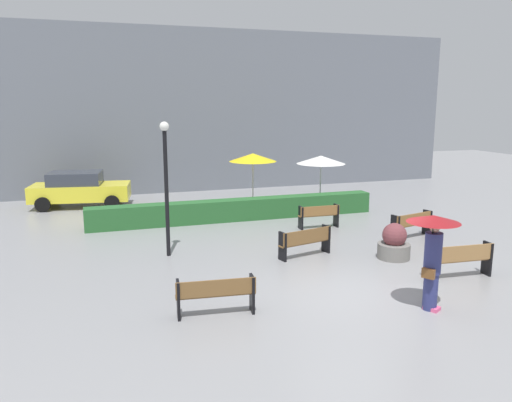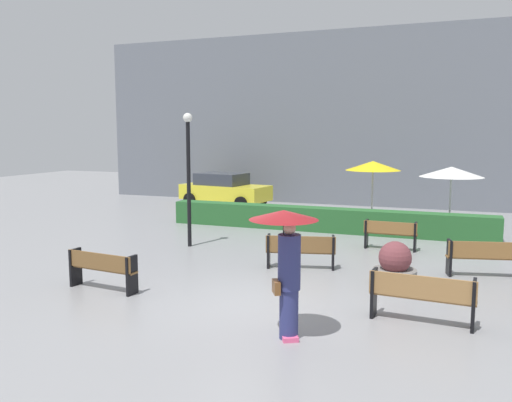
{
  "view_description": "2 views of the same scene",
  "coord_description": "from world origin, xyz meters",
  "px_view_note": "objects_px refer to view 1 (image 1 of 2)",
  "views": [
    {
      "loc": [
        -5.75,
        -10.26,
        4.58
      ],
      "look_at": [
        -0.9,
        4.58,
        1.51
      ],
      "focal_mm": 35.23,
      "sensor_mm": 36.0,
      "label": 1
    },
    {
      "loc": [
        3.74,
        -9.48,
        3.43
      ],
      "look_at": [
        -1.43,
        4.21,
        1.54
      ],
      "focal_mm": 36.69,
      "sensor_mm": 36.0,
      "label": 2
    }
  ],
  "objects_px": {
    "patio_umbrella_yellow": "(253,158)",
    "planter_pot": "(394,243)",
    "pedestrian_with_umbrella": "(433,245)",
    "parked_car": "(79,189)",
    "bench_far_right": "(412,223)",
    "lamp_post": "(166,175)",
    "patio_umbrella_white": "(321,160)",
    "bench_near_right": "(460,258)",
    "bench_mid_center": "(306,240)",
    "bench_near_left": "(216,293)",
    "bench_back_row": "(319,215)"
  },
  "relations": [
    {
      "from": "bench_mid_center",
      "to": "lamp_post",
      "type": "height_order",
      "value": "lamp_post"
    },
    {
      "from": "bench_far_right",
      "to": "planter_pot",
      "type": "bearing_deg",
      "value": -136.58
    },
    {
      "from": "bench_near_right",
      "to": "bench_near_left",
      "type": "bearing_deg",
      "value": -177.08
    },
    {
      "from": "parked_car",
      "to": "lamp_post",
      "type": "bearing_deg",
      "value": -72.7
    },
    {
      "from": "bench_near_left",
      "to": "patio_umbrella_white",
      "type": "height_order",
      "value": "patio_umbrella_white"
    },
    {
      "from": "bench_mid_center",
      "to": "bench_near_right",
      "type": "height_order",
      "value": "bench_near_right"
    },
    {
      "from": "pedestrian_with_umbrella",
      "to": "patio_umbrella_yellow",
      "type": "xyz_separation_m",
      "value": [
        -0.32,
        11.93,
        0.72
      ]
    },
    {
      "from": "bench_far_right",
      "to": "bench_near_right",
      "type": "bearing_deg",
      "value": -107.71
    },
    {
      "from": "parked_car",
      "to": "bench_mid_center",
      "type": "bearing_deg",
      "value": -56.5
    },
    {
      "from": "bench_near_left",
      "to": "parked_car",
      "type": "relative_size",
      "value": 0.4
    },
    {
      "from": "bench_mid_center",
      "to": "patio_umbrella_white",
      "type": "height_order",
      "value": "patio_umbrella_white"
    },
    {
      "from": "planter_pot",
      "to": "pedestrian_with_umbrella",
      "type": "bearing_deg",
      "value": -111.68
    },
    {
      "from": "bench_far_right",
      "to": "lamp_post",
      "type": "distance_m",
      "value": 8.5
    },
    {
      "from": "pedestrian_with_umbrella",
      "to": "parked_car",
      "type": "bearing_deg",
      "value": 117.76
    },
    {
      "from": "pedestrian_with_umbrella",
      "to": "parked_car",
      "type": "relative_size",
      "value": 0.49
    },
    {
      "from": "patio_umbrella_yellow",
      "to": "patio_umbrella_white",
      "type": "distance_m",
      "value": 2.97
    },
    {
      "from": "parked_car",
      "to": "bench_near_right",
      "type": "bearing_deg",
      "value": -53.14
    },
    {
      "from": "patio_umbrella_yellow",
      "to": "patio_umbrella_white",
      "type": "bearing_deg",
      "value": -19.87
    },
    {
      "from": "pedestrian_with_umbrella",
      "to": "lamp_post",
      "type": "bearing_deg",
      "value": 129.93
    },
    {
      "from": "bench_mid_center",
      "to": "planter_pot",
      "type": "relative_size",
      "value": 1.66
    },
    {
      "from": "bench_near_right",
      "to": "pedestrian_with_umbrella",
      "type": "bearing_deg",
      "value": -143.97
    },
    {
      "from": "bench_far_right",
      "to": "patio_umbrella_white",
      "type": "xyz_separation_m",
      "value": [
        -0.84,
        5.58,
        1.61
      ]
    },
    {
      "from": "bench_far_right",
      "to": "parked_car",
      "type": "bearing_deg",
      "value": 140.15
    },
    {
      "from": "bench_near_left",
      "to": "pedestrian_with_umbrella",
      "type": "height_order",
      "value": "pedestrian_with_umbrella"
    },
    {
      "from": "bench_mid_center",
      "to": "planter_pot",
      "type": "height_order",
      "value": "planter_pot"
    },
    {
      "from": "bench_back_row",
      "to": "parked_car",
      "type": "height_order",
      "value": "parked_car"
    },
    {
      "from": "bench_far_right",
      "to": "pedestrian_with_umbrella",
      "type": "height_order",
      "value": "pedestrian_with_umbrella"
    },
    {
      "from": "bench_mid_center",
      "to": "patio_umbrella_yellow",
      "type": "xyz_separation_m",
      "value": [
        0.71,
        7.42,
        1.72
      ]
    },
    {
      "from": "bench_far_right",
      "to": "lamp_post",
      "type": "relative_size",
      "value": 0.43
    },
    {
      "from": "planter_pot",
      "to": "patio_umbrella_white",
      "type": "bearing_deg",
      "value": 81.8
    },
    {
      "from": "bench_near_left",
      "to": "patio_umbrella_white",
      "type": "relative_size",
      "value": 0.76
    },
    {
      "from": "patio_umbrella_yellow",
      "to": "planter_pot",
      "type": "bearing_deg",
      "value": -78.37
    },
    {
      "from": "patio_umbrella_white",
      "to": "bench_near_right",
      "type": "bearing_deg",
      "value": -92.33
    },
    {
      "from": "bench_far_right",
      "to": "bench_back_row",
      "type": "height_order",
      "value": "bench_far_right"
    },
    {
      "from": "bench_mid_center",
      "to": "pedestrian_with_umbrella",
      "type": "xyz_separation_m",
      "value": [
        1.03,
        -4.51,
        0.99
      ]
    },
    {
      "from": "patio_umbrella_yellow",
      "to": "patio_umbrella_white",
      "type": "relative_size",
      "value": 1.04
    },
    {
      "from": "bench_far_right",
      "to": "pedestrian_with_umbrella",
      "type": "distance_m",
      "value": 6.36
    },
    {
      "from": "bench_near_right",
      "to": "patio_umbrella_yellow",
      "type": "distance_m",
      "value": 10.81
    },
    {
      "from": "bench_back_row",
      "to": "parked_car",
      "type": "distance_m",
      "value": 10.9
    },
    {
      "from": "planter_pot",
      "to": "parked_car",
      "type": "distance_m",
      "value": 14.16
    },
    {
      "from": "bench_far_right",
      "to": "patio_umbrella_yellow",
      "type": "relative_size",
      "value": 0.72
    },
    {
      "from": "bench_near_left",
      "to": "bench_near_right",
      "type": "xyz_separation_m",
      "value": [
        6.7,
        0.34,
        0.03
      ]
    },
    {
      "from": "bench_back_row",
      "to": "patio_umbrella_yellow",
      "type": "relative_size",
      "value": 0.64
    },
    {
      "from": "bench_near_right",
      "to": "lamp_post",
      "type": "xyz_separation_m",
      "value": [
        -7.03,
        4.39,
        1.92
      ]
    },
    {
      "from": "bench_far_right",
      "to": "pedestrian_with_umbrella",
      "type": "xyz_separation_m",
      "value": [
        -3.31,
        -5.34,
        0.98
      ]
    },
    {
      "from": "bench_far_right",
      "to": "bench_back_row",
      "type": "xyz_separation_m",
      "value": [
        -2.45,
        2.25,
        -0.01
      ]
    },
    {
      "from": "patio_umbrella_white",
      "to": "parked_car",
      "type": "distance_m",
      "value": 10.76
    },
    {
      "from": "bench_far_right",
      "to": "lamp_post",
      "type": "height_order",
      "value": "lamp_post"
    },
    {
      "from": "pedestrian_with_umbrella",
      "to": "bench_back_row",
      "type": "bearing_deg",
      "value": 83.54
    },
    {
      "from": "pedestrian_with_umbrella",
      "to": "patio_umbrella_yellow",
      "type": "relative_size",
      "value": 0.91
    }
  ]
}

